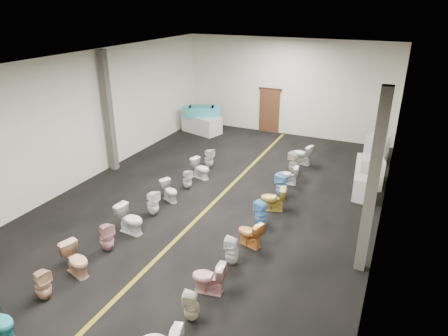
{
  "coord_description": "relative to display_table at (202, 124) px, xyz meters",
  "views": [
    {
      "loc": [
        5.08,
        -10.25,
        6.13
      ],
      "look_at": [
        -0.06,
        1.0,
        0.85
      ],
      "focal_mm": 32.0,
      "sensor_mm": 36.0,
      "label": 1
    }
  ],
  "objects": [
    {
      "name": "toilet_left_7",
      "position": [
        2.48,
        -5.84,
        -0.07
      ],
      "size": [
        0.42,
        0.42,
        0.7
      ],
      "primitive_type": "imported",
      "rotation": [
        0.0,
        0.0,
        1.17
      ],
      "color": "silver",
      "rests_on": "floor"
    },
    {
      "name": "display_table",
      "position": [
        0.0,
        0.0,
        0.0
      ],
      "size": [
        2.09,
        1.44,
        0.84
      ],
      "primitive_type": "cube",
      "rotation": [
        0.0,
        0.0,
        -0.28
      ],
      "color": "silver",
      "rests_on": "floor"
    },
    {
      "name": "toilet_right_9",
      "position": [
        5.55,
        -4.02,
        -0.08
      ],
      "size": [
        0.73,
        0.5,
        0.69
      ],
      "primitive_type": "imported",
      "rotation": [
        0.0,
        0.0,
        -1.4
      ],
      "color": "white",
      "rests_on": "floor"
    },
    {
      "name": "toilet_left_4",
      "position": [
        2.41,
        -8.97,
        -0.01
      ],
      "size": [
        0.86,
        0.54,
        0.83
      ],
      "primitive_type": "imported",
      "rotation": [
        0.0,
        0.0,
        1.47
      ],
      "color": "white",
      "rests_on": "floor"
    },
    {
      "name": "bathtub",
      "position": [
        -0.0,
        0.0,
        0.65
      ],
      "size": [
        1.77,
        1.12,
        0.55
      ],
      "rotation": [
        0.0,
        0.0,
        0.39
      ],
      "color": "#44B5C4",
      "rests_on": "display_table"
    },
    {
      "name": "toilet_left_1",
      "position": [
        2.34,
        -12.0,
        -0.04
      ],
      "size": [
        0.43,
        0.42,
        0.77
      ],
      "primitive_type": "imported",
      "rotation": [
        0.0,
        0.0,
        1.33
      ],
      "color": "#DCAC83",
      "rests_on": "floor"
    },
    {
      "name": "toilet_left_9",
      "position": [
        2.33,
        -3.87,
        -0.03
      ],
      "size": [
        0.44,
        0.43,
        0.78
      ],
      "primitive_type": "imported",
      "rotation": [
        0.0,
        0.0,
        1.29
      ],
      "color": "silver",
      "rests_on": "floor"
    },
    {
      "name": "toilet_left_8",
      "position": [
        2.49,
        -4.85,
        -0.05
      ],
      "size": [
        0.82,
        0.59,
        0.75
      ],
      "primitive_type": "imported",
      "rotation": [
        0.0,
        0.0,
        1.32
      ],
      "color": "white",
      "rests_on": "floor"
    },
    {
      "name": "door_frame",
      "position": [
        2.96,
        1.49,
        1.7
      ],
      "size": [
        1.15,
        0.08,
        0.1
      ],
      "primitive_type": "cube",
      "color": "#331C11",
      "rests_on": "back_door"
    },
    {
      "name": "column_left",
      "position": [
        -0.99,
        -5.46,
        1.83
      ],
      "size": [
        0.25,
        0.25,
        4.5
      ],
      "primitive_type": "cube",
      "color": "#59544C",
      "rests_on": "floor"
    },
    {
      "name": "toilet_right_3",
      "position": [
        5.52,
        -10.29,
        -0.03
      ],
      "size": [
        0.82,
        0.55,
        0.78
      ],
      "primitive_type": "imported",
      "rotation": [
        0.0,
        0.0,
        -1.41
      ],
      "color": "pink",
      "rests_on": "floor"
    },
    {
      "name": "toilet_left_6",
      "position": [
        2.39,
        -6.85,
        -0.08
      ],
      "size": [
        0.77,
        0.63,
        0.69
      ],
      "primitive_type": "imported",
      "rotation": [
        0.0,
        0.0,
        1.14
      ],
      "color": "silver",
      "rests_on": "floor"
    },
    {
      "name": "toilet_right_10",
      "position": [
        5.49,
        -3.04,
        0.0
      ],
      "size": [
        0.5,
        0.49,
        0.85
      ],
      "primitive_type": "imported",
      "rotation": [
        0.0,
        0.0,
        -1.91
      ],
      "color": "beige",
      "rests_on": "floor"
    },
    {
      "name": "floor",
      "position": [
        3.76,
        -6.46,
        -0.42
      ],
      "size": [
        16.0,
        16.0,
        0.0
      ],
      "primitive_type": "plane",
      "color": "black",
      "rests_on": "ground"
    },
    {
      "name": "appliance_crate_c",
      "position": [
        8.16,
        -2.24,
        -0.01
      ],
      "size": [
        0.75,
        0.75,
        0.82
      ],
      "primitive_type": "cube",
      "rotation": [
        0.0,
        0.0,
        -0.05
      ],
      "color": "silver",
      "rests_on": "floor"
    },
    {
      "name": "ceiling",
      "position": [
        3.76,
        -6.46,
        4.08
      ],
      "size": [
        16.0,
        16.0,
        0.0
      ],
      "primitive_type": "plane",
      "rotation": [
        3.14,
        0.0,
        0.0
      ],
      "color": "black",
      "rests_on": "ground"
    },
    {
      "name": "appliance_crate_d",
      "position": [
        8.16,
        -0.38,
        0.12
      ],
      "size": [
        0.94,
        0.94,
        1.08
      ],
      "primitive_type": "cube",
      "rotation": [
        0.0,
        0.0,
        -0.28
      ],
      "color": "silver",
      "rests_on": "floor"
    },
    {
      "name": "toilet_left_3",
      "position": [
        2.4,
        -9.96,
        -0.01
      ],
      "size": [
        0.49,
        0.48,
        0.81
      ],
      "primitive_type": "imported",
      "rotation": [
        0.0,
        0.0,
        1.17
      ],
      "color": "#D6959A",
      "rests_on": "floor"
    },
    {
      "name": "toilet_left_2",
      "position": [
        2.37,
        -11.02,
        -0.03
      ],
      "size": [
        0.87,
        0.64,
        0.79
      ],
      "primitive_type": "imported",
      "rotation": [
        0.0,
        0.0,
        1.29
      ],
      "color": "#DEA981",
      "rests_on": "floor"
    },
    {
      "name": "toilet_left_5",
      "position": [
        2.42,
        -7.87,
        -0.03
      ],
      "size": [
        0.4,
        0.39,
        0.79
      ],
      "primitive_type": "imported",
      "rotation": [
        0.0,
        0.0,
        1.47
      ],
      "color": "white",
      "rests_on": "floor"
    },
    {
      "name": "wall_back",
      "position": [
        3.76,
        1.54,
        1.83
      ],
      "size": [
        10.0,
        0.0,
        10.0
      ],
      "primitive_type": "plane",
      "rotation": [
        1.57,
        0.0,
        0.0
      ],
      "color": "silver",
      "rests_on": "ground"
    },
    {
      "name": "appliance_crate_a",
      "position": [
        8.16,
        -4.22,
        -0.02
      ],
      "size": [
        0.69,
        0.69,
        0.8
      ],
      "primitive_type": "cube",
      "rotation": [
        0.0,
        0.0,
        -0.12
      ],
      "color": "silver",
      "rests_on": "floor"
    },
    {
      "name": "wall_left",
      "position": [
        -1.24,
        -6.46,
        1.83
      ],
      "size": [
        0.0,
        16.0,
        16.0
      ],
      "primitive_type": "plane",
      "rotation": [
        1.57,
        0.0,
        1.57
      ],
      "color": "silver",
      "rests_on": "ground"
    },
    {
      "name": "toilet_right_11",
      "position": [
        5.52,
        -1.95,
        -0.01
      ],
      "size": [
        0.89,
        0.65,
        0.81
      ],
      "primitive_type": "imported",
      "rotation": [
        0.0,
        0.0,
        -1.84
      ],
      "color": "silver",
      "rests_on": "floor"
    },
    {
      "name": "toilet_right_7",
      "position": [
        5.65,
        -6.06,
        -0.03
      ],
      "size": [
        0.85,
        0.62,
        0.78
      ],
      "primitive_type": "imported",
      "rotation": [
        0.0,
        0.0,
        -1.32
      ],
      "color": "gold",
      "rests_on": "floor"
    },
    {
      "name": "toilet_right_6",
      "position": [
        5.64,
        -7.11,
        -0.03
      ],
      "size": [
        0.45,
        0.44,
        0.79
      ],
      "primitive_type": "imported",
      "rotation": [
        0.0,
        0.0,
        -1.87
      ],
      "color": "#6DB0EA",
      "rests_on": "floor"
    },
    {
      "name": "column_right",
      "position": [
        8.51,
        -7.96,
        1.83
      ],
      "size": [
        0.25,
        0.25,
        4.5
      ],
      "primitive_type": "cube",
      "color": "#59544C",
      "rests_on": "floor"
    },
    {
      "name": "appliance_crate_b",
      "position": [
        8.16,
        -3.07,
        0.13
      ],
      "size": [
        1.0,
        1.0,
        1.1
      ],
      "primitive_type": "cube",
      "rotation": [
        0.0,
        0.0,
        0.29
      ],
      "color": "silver",
      "rests_on": "floor"
    },
    {
      "name": "back_door",
      "position": [
        2.96,
        1.48,
        0.63
      ],
      "size": [
        1.0,
        0.1,
        2.1
      ],
      "primitive_type": "cube",
      "color": "#562D19",
      "rests_on": "floor"
    },
    {
      "name": "aisle_stripe",
      "position": [
        3.76,
        -6.46,
        -0.42
      ],
      "size": [
        0.12,
        15.6,
        0.01
      ],
      "primitive_type": "cube",
      "color": "olive",
      "rests_on": "floor"
    },
    {
      "name": "toilet_right_4",
      "position": [
        5.59,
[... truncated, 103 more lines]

